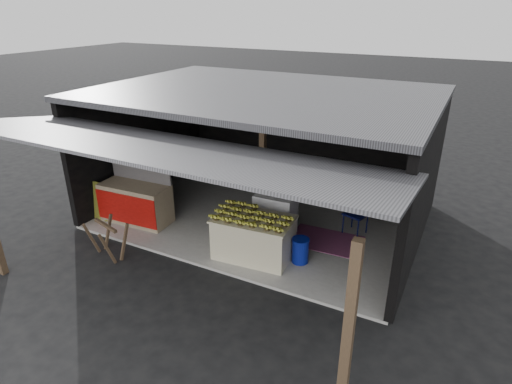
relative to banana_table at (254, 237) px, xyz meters
The scene contains 13 objects.
ground 1.13m from the banana_table, 132.24° to the right, with size 80.00×80.00×0.00m, color black.
concrete_slab 1.93m from the banana_table, 111.46° to the left, with size 7.00×5.00×0.06m, color gray.
shophouse 2.70m from the banana_table, 108.39° to the left, with size 7.40×7.29×3.02m.
banana_table is the anchor object (origin of this frame).
banana_pile 0.51m from the banana_table, ahead, with size 1.42×0.85×0.17m, color gold, non-canonical shape.
white_crate 1.02m from the banana_table, 90.58° to the left, with size 0.87×0.61×0.94m.
neighbor_stall 3.13m from the banana_table, behind, with size 1.64×0.82×1.65m.
green_signboard 4.01m from the banana_table, behind, with size 0.60×0.04×0.90m, color black.
sawhorse 2.92m from the banana_table, 153.96° to the right, with size 0.81×0.80×0.74m.
water_barrel 0.95m from the banana_table, 14.66° to the left, with size 0.33×0.33×0.48m, color navy.
plastic_chair 2.51m from the banana_table, 51.39° to the left, with size 0.56×0.56×0.96m.
magenta_rug 1.71m from the banana_table, 48.97° to the left, with size 1.50×1.00×0.01m, color #761A4C.
picture_frames 4.47m from the banana_table, 101.64° to the left, with size 1.62×0.04×0.46m.
Camera 1 is at (4.12, -5.75, 4.70)m, focal length 30.00 mm.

